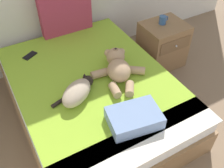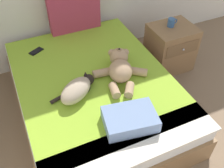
{
  "view_description": "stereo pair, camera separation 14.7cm",
  "coord_description": "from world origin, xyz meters",
  "px_view_note": "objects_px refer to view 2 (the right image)",
  "views": [
    {
      "loc": [
        0.71,
        1.77,
        2.05
      ],
      "look_at": [
        1.51,
        3.19,
        0.53
      ],
      "focal_mm": 41.19,
      "sensor_mm": 36.0,
      "label": 1
    },
    {
      "loc": [
        0.84,
        1.71,
        2.05
      ],
      "look_at": [
        1.51,
        3.19,
        0.53
      ],
      "focal_mm": 41.19,
      "sensor_mm": 36.0,
      "label": 2
    }
  ],
  "objects_px": {
    "cell_phone": "(36,51)",
    "patterned_cushion": "(74,9)",
    "cat": "(77,89)",
    "throw_pillow": "(130,119)",
    "mug": "(171,22)",
    "nightstand": "(170,47)",
    "teddy_bear": "(120,67)",
    "bed": "(95,95)"
  },
  "relations": [
    {
      "from": "cat",
      "to": "nightstand",
      "type": "height_order",
      "value": "cat"
    },
    {
      "from": "throw_pillow",
      "to": "mug",
      "type": "xyz_separation_m",
      "value": [
        1.02,
        0.98,
        0.08
      ]
    },
    {
      "from": "bed",
      "to": "mug",
      "type": "relative_size",
      "value": 15.95
    },
    {
      "from": "teddy_bear",
      "to": "nightstand",
      "type": "height_order",
      "value": "teddy_bear"
    },
    {
      "from": "cat",
      "to": "throw_pillow",
      "type": "distance_m",
      "value": 0.53
    },
    {
      "from": "cell_phone",
      "to": "patterned_cushion",
      "type": "bearing_deg",
      "value": 25.44
    },
    {
      "from": "cat",
      "to": "cell_phone",
      "type": "distance_m",
      "value": 0.82
    },
    {
      "from": "cat",
      "to": "cell_phone",
      "type": "bearing_deg",
      "value": 103.65
    },
    {
      "from": "teddy_bear",
      "to": "mug",
      "type": "height_order",
      "value": "teddy_bear"
    },
    {
      "from": "cat",
      "to": "bed",
      "type": "bearing_deg",
      "value": 37.18
    },
    {
      "from": "patterned_cushion",
      "to": "throw_pillow",
      "type": "bearing_deg",
      "value": -92.52
    },
    {
      "from": "bed",
      "to": "throw_pillow",
      "type": "bearing_deg",
      "value": -84.53
    },
    {
      "from": "patterned_cushion",
      "to": "nightstand",
      "type": "bearing_deg",
      "value": -29.93
    },
    {
      "from": "cell_phone",
      "to": "bed",
      "type": "bearing_deg",
      "value": -57.72
    },
    {
      "from": "teddy_bear",
      "to": "throw_pillow",
      "type": "bearing_deg",
      "value": -108.21
    },
    {
      "from": "nightstand",
      "to": "throw_pillow",
      "type": "bearing_deg",
      "value": -137.75
    },
    {
      "from": "patterned_cushion",
      "to": "cell_phone",
      "type": "distance_m",
      "value": 0.64
    },
    {
      "from": "bed",
      "to": "mug",
      "type": "bearing_deg",
      "value": 18.53
    },
    {
      "from": "bed",
      "to": "mug",
      "type": "xyz_separation_m",
      "value": [
        1.08,
        0.36,
        0.37
      ]
    },
    {
      "from": "bed",
      "to": "mug",
      "type": "height_order",
      "value": "mug"
    },
    {
      "from": "cat",
      "to": "teddy_bear",
      "type": "relative_size",
      "value": 0.72
    },
    {
      "from": "teddy_bear",
      "to": "cat",
      "type": "bearing_deg",
      "value": -167.28
    },
    {
      "from": "cat",
      "to": "mug",
      "type": "distance_m",
      "value": 1.39
    },
    {
      "from": "patterned_cushion",
      "to": "cell_phone",
      "type": "height_order",
      "value": "patterned_cushion"
    },
    {
      "from": "mug",
      "to": "cat",
      "type": "bearing_deg",
      "value": -158.03
    },
    {
      "from": "cell_phone",
      "to": "nightstand",
      "type": "height_order",
      "value": "nightstand"
    },
    {
      "from": "cat",
      "to": "mug",
      "type": "height_order",
      "value": "mug"
    },
    {
      "from": "cat",
      "to": "cell_phone",
      "type": "xyz_separation_m",
      "value": [
        -0.19,
        0.79,
        -0.07
      ]
    },
    {
      "from": "throw_pillow",
      "to": "nightstand",
      "type": "xyz_separation_m",
      "value": [
        1.04,
        0.94,
        -0.24
      ]
    },
    {
      "from": "bed",
      "to": "cell_phone",
      "type": "height_order",
      "value": "cell_phone"
    },
    {
      "from": "cell_phone",
      "to": "throw_pillow",
      "type": "relative_size",
      "value": 0.41
    },
    {
      "from": "nightstand",
      "to": "patterned_cushion",
      "type": "bearing_deg",
      "value": 150.07
    },
    {
      "from": "teddy_bear",
      "to": "nightstand",
      "type": "relative_size",
      "value": 1.1
    },
    {
      "from": "cat",
      "to": "mug",
      "type": "xyz_separation_m",
      "value": [
        1.29,
        0.52,
        0.07
      ]
    },
    {
      "from": "cat",
      "to": "teddy_bear",
      "type": "distance_m",
      "value": 0.46
    },
    {
      "from": "patterned_cushion",
      "to": "mug",
      "type": "relative_size",
      "value": 4.85
    },
    {
      "from": "bed",
      "to": "patterned_cushion",
      "type": "bearing_deg",
      "value": 81.91
    },
    {
      "from": "bed",
      "to": "cat",
      "type": "distance_m",
      "value": 0.4
    },
    {
      "from": "cat",
      "to": "throw_pillow",
      "type": "bearing_deg",
      "value": -59.94
    },
    {
      "from": "patterned_cushion",
      "to": "nightstand",
      "type": "height_order",
      "value": "patterned_cushion"
    },
    {
      "from": "teddy_bear",
      "to": "mug",
      "type": "xyz_separation_m",
      "value": [
        0.84,
        0.42,
        0.05
      ]
    },
    {
      "from": "nightstand",
      "to": "cat",
      "type": "bearing_deg",
      "value": -159.76
    }
  ]
}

